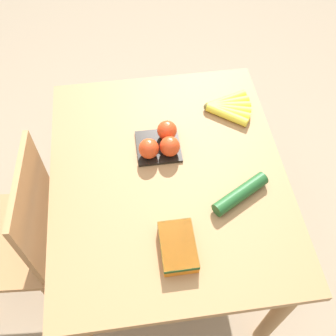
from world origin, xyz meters
The scene contains 7 objects.
ground_plane centered at (0.00, 0.00, 0.00)m, with size 12.00×12.00×0.00m, color gray.
dining_table centered at (0.00, 0.00, 0.62)m, with size 1.01×0.84×0.75m.
chair centered at (-0.04, 0.61, 0.47)m, with size 0.45×0.43×0.89m.
banana_bunch centered at (0.27, -0.28, 0.76)m, with size 0.19×0.19×0.03m.
tomato_pack centered at (0.11, 0.01, 0.79)m, with size 0.16×0.16×0.08m.
carrot_bag centered at (-0.29, 0.01, 0.77)m, with size 0.17×0.11×0.04m.
cucumber_near centered at (-0.13, -0.23, 0.77)m, with size 0.15×0.21×0.05m.
Camera 1 is at (-0.78, 0.11, 1.91)m, focal length 42.00 mm.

